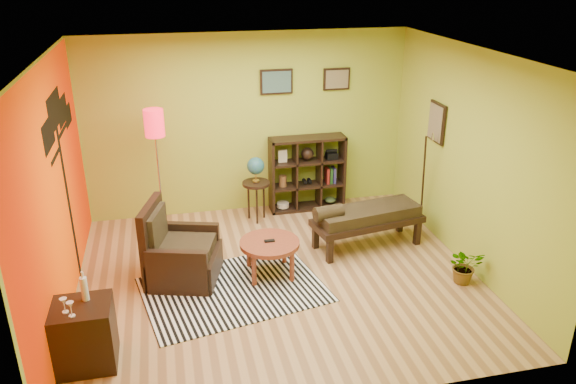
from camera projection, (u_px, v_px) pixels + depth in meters
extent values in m
plane|color=tan|center=(278.00, 278.00, 7.17)|extent=(5.00, 5.00, 0.00)
cube|color=#A1B334|center=(248.00, 125.00, 8.66)|extent=(5.00, 0.04, 2.80)
cube|color=#A1B334|center=(333.00, 271.00, 4.61)|extent=(5.00, 0.04, 2.80)
cube|color=#A1B334|center=(54.00, 194.00, 6.12)|extent=(0.04, 4.50, 2.80)
cube|color=#A1B334|center=(470.00, 160.00, 7.14)|extent=(0.04, 4.50, 2.80)
cube|color=white|center=(277.00, 55.00, 6.09)|extent=(5.00, 4.50, 0.04)
cube|color=#FE4A00|center=(56.00, 193.00, 6.13)|extent=(0.01, 4.45, 2.75)
cube|color=black|center=(69.00, 203.00, 6.76)|extent=(0.01, 0.14, 2.10)
cube|color=black|center=(48.00, 135.00, 5.92)|extent=(0.01, 0.65, 0.32)
cube|color=black|center=(55.00, 110.00, 6.37)|extent=(0.01, 0.85, 0.40)
cube|color=black|center=(63.00, 111.00, 6.87)|extent=(0.01, 0.70, 0.32)
cube|color=black|center=(68.00, 115.00, 7.24)|extent=(0.01, 0.50, 0.26)
cube|color=black|center=(276.00, 82.00, 8.47)|extent=(0.50, 0.03, 0.38)
cube|color=slate|center=(277.00, 82.00, 8.45)|extent=(0.44, 0.01, 0.32)
cube|color=black|center=(337.00, 79.00, 8.66)|extent=(0.42, 0.03, 0.34)
cube|color=#8E7E59|center=(337.00, 79.00, 8.64)|extent=(0.36, 0.01, 0.28)
cube|color=black|center=(437.00, 122.00, 7.85)|extent=(0.03, 0.44, 0.56)
cube|color=#8E7E59|center=(435.00, 123.00, 7.84)|extent=(0.01, 0.38, 0.50)
cylinder|color=black|center=(423.00, 181.00, 8.16)|extent=(0.23, 0.34, 1.46)
cone|color=silver|center=(433.00, 135.00, 7.74)|extent=(0.08, 0.09, 0.16)
cube|color=white|center=(234.00, 290.00, 6.90)|extent=(2.39, 1.88, 0.01)
cylinder|color=brown|center=(270.00, 243.00, 7.09)|extent=(0.76, 0.76, 0.05)
cylinder|color=brown|center=(284.00, 249.00, 7.44)|extent=(0.06, 0.06, 0.41)
cylinder|color=brown|center=(249.00, 253.00, 7.35)|extent=(0.06, 0.06, 0.41)
cylinder|color=brown|center=(292.00, 267.00, 7.01)|extent=(0.06, 0.06, 0.41)
cylinder|color=brown|center=(254.00, 271.00, 6.92)|extent=(0.06, 0.06, 0.41)
cube|color=black|center=(270.00, 241.00, 7.08)|extent=(0.13, 0.05, 0.02)
cube|color=black|center=(185.00, 265.00, 7.09)|extent=(1.01, 1.00, 0.37)
cube|color=black|center=(153.00, 242.00, 6.99)|extent=(0.31, 0.79, 1.02)
cube|color=black|center=(177.00, 273.00, 6.70)|extent=(0.74, 0.30, 0.59)
cube|color=black|center=(191.00, 243.00, 7.40)|extent=(0.74, 0.30, 0.59)
cube|color=#E6BA6A|center=(186.00, 248.00, 6.99)|extent=(0.80, 0.79, 0.13)
cube|color=#E6BA6A|center=(157.00, 228.00, 6.91)|extent=(0.25, 0.59, 0.46)
cube|color=black|center=(85.00, 335.00, 5.53)|extent=(0.57, 0.52, 0.68)
cylinder|color=white|center=(84.00, 289.00, 5.45)|extent=(0.07, 0.07, 0.25)
cylinder|color=white|center=(82.00, 275.00, 5.39)|extent=(0.02, 0.02, 0.07)
cylinder|color=white|center=(65.00, 312.00, 5.30)|extent=(0.06, 0.06, 0.01)
cylinder|color=white|center=(65.00, 307.00, 5.28)|extent=(0.01, 0.01, 0.09)
cone|color=white|center=(63.00, 301.00, 5.26)|extent=(0.07, 0.07, 0.06)
cylinder|color=white|center=(72.00, 316.00, 5.25)|extent=(0.06, 0.06, 0.01)
cylinder|color=white|center=(71.00, 311.00, 5.23)|extent=(0.01, 0.01, 0.09)
cone|color=white|center=(70.00, 305.00, 5.20)|extent=(0.07, 0.07, 0.06)
cylinder|color=silver|center=(164.00, 232.00, 8.33)|extent=(0.28, 0.28, 0.03)
cylinder|color=silver|center=(159.00, 178.00, 8.00)|extent=(0.03, 0.03, 1.74)
cylinder|color=red|center=(154.00, 123.00, 7.68)|extent=(0.27, 0.27, 0.38)
cylinder|color=black|center=(256.00, 183.00, 8.53)|extent=(0.42, 0.42, 0.04)
cylinder|color=black|center=(264.00, 200.00, 8.72)|extent=(0.03, 0.03, 0.59)
cylinder|color=black|center=(249.00, 201.00, 8.70)|extent=(0.03, 0.03, 0.59)
cylinder|color=black|center=(257.00, 206.00, 8.52)|extent=(0.03, 0.03, 0.59)
cylinder|color=gold|center=(256.00, 181.00, 8.51)|extent=(0.11, 0.11, 0.02)
cylinder|color=gold|center=(256.00, 177.00, 8.49)|extent=(0.02, 0.02, 0.11)
sphere|color=#163D93|center=(256.00, 166.00, 8.42)|extent=(0.26, 0.26, 0.26)
cube|color=black|center=(272.00, 176.00, 8.83)|extent=(0.04, 0.35, 1.20)
cube|color=black|center=(342.00, 171.00, 9.07)|extent=(0.04, 0.35, 1.20)
cube|color=black|center=(307.00, 207.00, 9.17)|extent=(1.20, 0.35, 0.04)
cube|color=black|center=(308.00, 139.00, 8.73)|extent=(1.20, 0.35, 0.04)
cube|color=black|center=(295.00, 174.00, 8.91)|extent=(0.03, 0.33, 1.12)
cube|color=black|center=(319.00, 172.00, 8.99)|extent=(0.03, 0.33, 1.12)
cube|color=black|center=(307.00, 185.00, 9.03)|extent=(1.12, 0.33, 0.03)
cube|color=black|center=(307.00, 162.00, 8.87)|extent=(1.12, 0.33, 0.03)
cylinder|color=beige|center=(283.00, 205.00, 9.06)|extent=(0.20, 0.20, 0.07)
sphere|color=black|center=(307.00, 154.00, 8.82)|extent=(0.20, 0.20, 0.20)
cube|color=black|center=(332.00, 156.00, 8.93)|extent=(0.18, 0.15, 0.10)
cylinder|color=black|center=(305.00, 181.00, 8.99)|extent=(0.06, 0.12, 0.06)
cylinder|color=black|center=(309.00, 181.00, 9.01)|extent=(0.06, 0.12, 0.06)
ellipsoid|color=#384C26|center=(330.00, 200.00, 9.22)|extent=(0.18, 0.18, 0.09)
cylinder|color=brown|center=(283.00, 181.00, 8.91)|extent=(0.12, 0.12, 0.18)
cube|color=beige|center=(283.00, 156.00, 8.75)|extent=(0.14, 0.03, 0.20)
cube|color=maroon|center=(327.00, 175.00, 9.04)|extent=(0.04, 0.18, 0.26)
cube|color=#1E4C1E|center=(330.00, 175.00, 9.05)|extent=(0.04, 0.18, 0.26)
cube|color=navy|center=(333.00, 175.00, 9.06)|extent=(0.04, 0.18, 0.26)
cube|color=black|center=(368.00, 221.00, 7.82)|extent=(1.63, 0.81, 0.09)
cube|color=#E6BA6A|center=(368.00, 213.00, 7.77)|extent=(1.51, 0.73, 0.16)
cylinder|color=#E6BA6A|center=(329.00, 213.00, 7.51)|extent=(0.42, 0.26, 0.20)
cube|color=black|center=(400.00, 220.00, 8.33)|extent=(0.09, 0.09, 0.35)
cube|color=black|center=(316.00, 237.00, 7.85)|extent=(0.09, 0.09, 0.35)
cube|color=black|center=(417.00, 233.00, 7.95)|extent=(0.09, 0.09, 0.35)
cube|color=black|center=(330.00, 251.00, 7.47)|extent=(0.09, 0.09, 0.35)
imported|color=#26661E|center=(464.00, 269.00, 7.01)|extent=(0.48, 0.52, 0.36)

